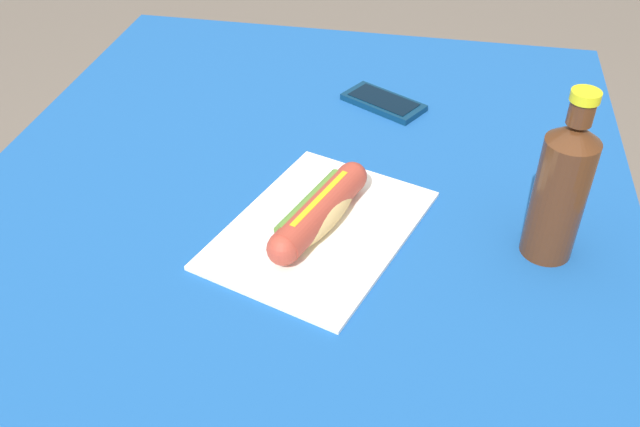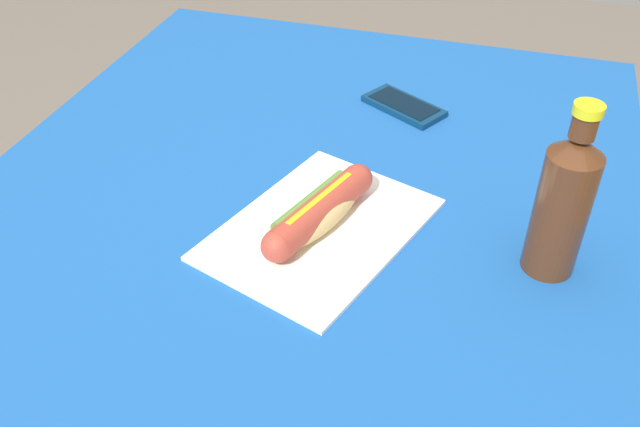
% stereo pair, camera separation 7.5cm
% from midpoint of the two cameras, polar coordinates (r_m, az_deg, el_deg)
% --- Properties ---
extents(dining_table, '(1.26, 0.99, 0.74)m').
position_cam_midpoint_polar(dining_table, '(1.07, 0.18, -4.24)').
color(dining_table, brown).
rests_on(dining_table, ground).
extents(paper_wrapper, '(0.37, 0.31, 0.01)m').
position_cam_midpoint_polar(paper_wrapper, '(0.95, 2.24, -1.35)').
color(paper_wrapper, white).
rests_on(paper_wrapper, dining_table).
extents(hot_dog, '(0.22, 0.11, 0.05)m').
position_cam_midpoint_polar(hot_dog, '(0.93, 2.24, 0.12)').
color(hot_dog, '#DBB26B').
rests_on(hot_dog, paper_wrapper).
extents(cell_phone, '(0.13, 0.16, 0.01)m').
position_cam_midpoint_polar(cell_phone, '(1.24, 8.65, 8.72)').
color(cell_phone, '#0A2D4C').
rests_on(cell_phone, dining_table).
extents(soda_bottle, '(0.07, 0.07, 0.24)m').
position_cam_midpoint_polar(soda_bottle, '(0.90, 21.70, 0.77)').
color(soda_bottle, '#4C2814').
rests_on(soda_bottle, dining_table).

